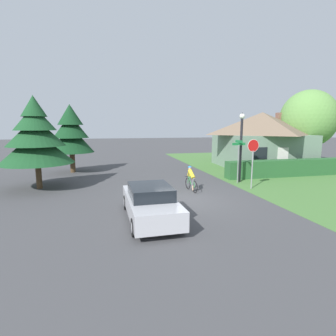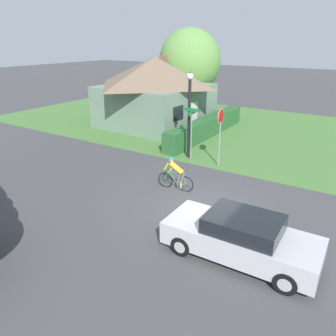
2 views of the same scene
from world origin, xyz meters
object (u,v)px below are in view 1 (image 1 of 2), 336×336
object	(u,v)px
sedan_left_lane	(150,203)
conifer_tall_far	(71,132)
conifer_tall_near	(36,138)
stop_sign	(253,154)
street_name_sign	(238,154)
cottage_house	(261,139)
deciduous_tree_right	(308,119)
cyclist	(191,179)
street_lamp	(241,140)

from	to	relation	value
sedan_left_lane	conifer_tall_far	distance (m)	13.01
conifer_tall_far	sedan_left_lane	bearing A→B (deg)	-70.54
conifer_tall_near	stop_sign	bearing A→B (deg)	-13.60
conifer_tall_far	street_name_sign	bearing A→B (deg)	-31.98
cottage_house	conifer_tall_far	bearing A→B (deg)	-179.70
deciduous_tree_right	conifer_tall_near	bearing A→B (deg)	-168.85
conifer_tall_far	cottage_house	bearing A→B (deg)	-2.48
cottage_house	street_name_sign	size ratio (longest dim) A/B	2.82
sedan_left_lane	cyclist	distance (m)	5.06
street_lamp	conifer_tall_near	world-z (taller)	conifer_tall_near
street_lamp	deciduous_tree_right	size ratio (longest dim) A/B	0.65
conifer_tall_far	conifer_tall_near	bearing A→B (deg)	-103.32
conifer_tall_near	conifer_tall_far	distance (m)	5.54
cottage_house	street_name_sign	bearing A→B (deg)	-129.42
cyclist	stop_sign	size ratio (longest dim) A/B	0.57
conifer_tall_near	conifer_tall_far	size ratio (longest dim) A/B	1.01
conifer_tall_near	conifer_tall_far	xyz separation A→B (m)	(1.28, 5.39, 0.20)
conifer_tall_near	sedan_left_lane	bearing A→B (deg)	-50.27
stop_sign	street_lamp	distance (m)	2.04
street_name_sign	conifer_tall_far	size ratio (longest dim) A/B	0.52
cottage_house	stop_sign	xyz separation A→B (m)	(-5.43, -7.63, -0.48)
cottage_house	sedan_left_lane	xyz separation A→B (m)	(-12.08, -11.33, -1.86)
sedan_left_lane	stop_sign	xyz separation A→B (m)	(6.65, 3.71, 1.38)
cyclist	stop_sign	xyz separation A→B (m)	(3.61, -0.34, 1.38)
street_name_sign	stop_sign	bearing A→B (deg)	-87.56
cyclist	deciduous_tree_right	world-z (taller)	deciduous_tree_right
sedan_left_lane	cottage_house	bearing A→B (deg)	-47.68
cottage_house	cyclist	world-z (taller)	cottage_house
stop_sign	deciduous_tree_right	xyz separation A→B (m)	(9.95, 7.31, 2.24)
cottage_house	deciduous_tree_right	distance (m)	4.87
cottage_house	street_lamp	distance (m)	7.71
cottage_house	street_name_sign	world-z (taller)	cottage_house
stop_sign	conifer_tall_near	world-z (taller)	conifer_tall_near
cyclist	sedan_left_lane	bearing A→B (deg)	137.94
deciduous_tree_right	cyclist	bearing A→B (deg)	-152.81
stop_sign	cyclist	bearing A→B (deg)	-7.21
stop_sign	street_name_sign	bearing A→B (deg)	-89.35
street_name_sign	conifer_tall_near	bearing A→B (deg)	173.51
sedan_left_lane	conifer_tall_far	size ratio (longest dim) A/B	0.83
conifer_tall_near	conifer_tall_far	world-z (taller)	conifer_tall_near
cottage_house	conifer_tall_far	distance (m)	16.36
cyclist	cottage_house	bearing A→B (deg)	-56.25
cottage_house	stop_sign	size ratio (longest dim) A/B	2.69
cottage_house	stop_sign	distance (m)	9.37
conifer_tall_far	deciduous_tree_right	world-z (taller)	deciduous_tree_right
sedan_left_lane	street_lamp	size ratio (longest dim) A/B	0.98
sedan_left_lane	cyclist	size ratio (longest dim) A/B	2.69
cyclist	conifer_tall_near	bearing A→B (deg)	67.97
street_lamp	conifer_tall_far	size ratio (longest dim) A/B	0.85
cyclist	conifer_tall_near	world-z (taller)	conifer_tall_near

